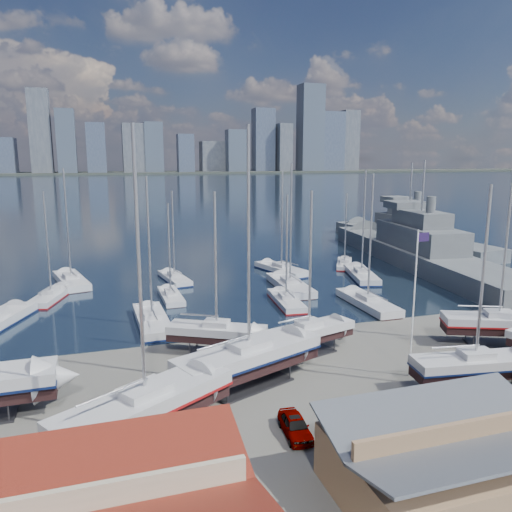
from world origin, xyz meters
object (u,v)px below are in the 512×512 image
object	(u,v)px
car_a	(295,426)
flagpole	(415,294)
naval_ship_west	(408,237)
naval_ship_east	(419,255)

from	to	relation	value
car_a	flagpole	distance (m)	14.60
naval_ship_west	car_a	bearing A→B (deg)	135.02
naval_ship_east	car_a	xyz separation A→B (m)	(-38.39, -41.44, -1.02)
naval_ship_east	flagpole	distance (m)	44.91
naval_ship_east	car_a	distance (m)	56.50
naval_ship_west	naval_ship_east	bearing A→B (deg)	144.96
naval_ship_east	car_a	bearing A→B (deg)	144.07
car_a	flagpole	bearing A→B (deg)	28.85
car_a	naval_ship_west	bearing A→B (deg)	55.60
naval_ship_east	naval_ship_west	xyz separation A→B (m)	(9.87, 17.56, -0.01)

